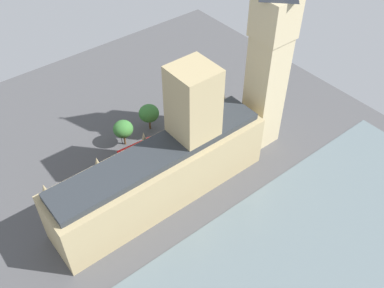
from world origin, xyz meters
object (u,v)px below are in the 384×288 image
Objects in this scene: car_silver_midblock at (86,187)px; street_lamp_slot_10 at (121,132)px; street_lamp_by_river_gate at (176,106)px; double_decker_bus_under_trees at (137,152)px; car_white_far_end at (170,133)px; parliament_building at (168,165)px; clock_tower at (271,47)px; pedestrian_opposite_hall at (161,163)px; pedestrian_kerbside at (114,189)px; pedestrian_near_tower at (190,145)px; plane_tree_corner at (123,129)px; car_yellow_cab_leading at (191,126)px; plane_tree_trailing at (149,113)px.

car_silver_midblock is 19.26m from street_lamp_slot_10.
double_decker_bus_under_trees is at bearing 111.57° from street_lamp_by_river_gate.
car_white_far_end is 0.70× the size of street_lamp_by_river_gate.
street_lamp_slot_10 reaches higher than street_lamp_by_river_gate.
clock_tower is at bearing -89.36° from parliament_building.
car_silver_midblock is at bearing -20.92° from pedestrian_opposite_hall.
clock_tower is 35.34× the size of pedestrian_kerbside.
double_decker_bus_under_trees is 7.50m from pedestrian_opposite_hall.
pedestrian_near_tower is 0.25× the size of street_lamp_by_river_gate.
plane_tree_corner is at bearing -155.61° from pedestrian_kerbside.
street_lamp_slot_10 is at bearing -55.47° from car_silver_midblock.
car_silver_midblock is (-3.39, 29.46, -0.00)m from car_white_far_end.
street_lamp_by_river_gate reaches higher than pedestrian_kerbside.
clock_tower is 35.49m from car_yellow_cab_leading.
car_white_far_end reaches higher than pedestrian_opposite_hall.
pedestrian_near_tower is at bearing -132.82° from street_lamp_slot_10.
plane_tree_corner is at bearing -109.38° from car_white_far_end.
street_lamp_slot_10 reaches higher than car_yellow_cab_leading.
double_decker_bus_under_trees is (-0.56, 19.68, 1.75)m from car_yellow_cab_leading.
street_lamp_slot_10 is at bearing -0.35° from parliament_building.
parliament_building is 12.18× the size of car_silver_midblock.
double_decker_bus_under_trees is (14.79, 32.64, -27.50)m from clock_tower.
plane_tree_trailing is (7.82, 9.61, 4.92)m from car_yellow_cab_leading.
pedestrian_opposite_hall is at bearing -164.06° from street_lamp_slot_10.
street_lamp_slot_10 reaches higher than pedestrian_near_tower.
parliament_building reaches higher than street_lamp_slot_10.
parliament_building is 26.94m from car_yellow_cab_leading.
car_white_far_end is 2.75× the size of pedestrian_near_tower.
street_lamp_by_river_gate is (22.83, -19.64, -5.43)m from parliament_building.
pedestrian_kerbside is 33.85m from street_lamp_by_river_gate.
double_decker_bus_under_trees is 2.28× the size of car_silver_midblock.
plane_tree_trailing is (23.54, -10.30, -4.16)m from parliament_building.
street_lamp_slot_10 is (7.81, 0.09, 2.02)m from double_decker_bus_under_trees.
street_lamp_slot_10 is (5.66, 12.89, 3.77)m from car_white_far_end.
plane_tree_trailing reaches higher than car_silver_midblock.
car_silver_midblock is (13.55, 49.30, -29.25)m from clock_tower.
street_lamp_by_river_gate reaches higher than double_decker_bus_under_trees.
street_lamp_by_river_gate is (22.46, 13.23, -25.61)m from clock_tower.
pedestrian_near_tower is at bearing 14.55° from car_white_far_end.
car_white_far_end is at bearing 174.86° from pedestrian_kerbside.
pedestrian_near_tower is 15.46m from plane_tree_trailing.
car_white_far_end is 2.77× the size of pedestrian_kerbside.
plane_tree_corner is at bearing 91.34° from street_lamp_by_river_gate.
parliament_building is 34.60× the size of pedestrian_kerbside.
pedestrian_near_tower is 0.20× the size of plane_tree_trailing.
street_lamp_by_river_gate reaches higher than car_white_far_end.
car_silver_midblock is 0.70× the size of street_lamp_slot_10.
car_white_far_end is at bearing -156.36° from plane_tree_trailing.
car_yellow_cab_leading is 2.49× the size of pedestrian_near_tower.
plane_tree_corner is 1.21× the size of street_lamp_slot_10.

